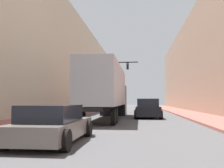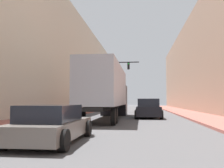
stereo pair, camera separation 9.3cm
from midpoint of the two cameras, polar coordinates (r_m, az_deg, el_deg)
sidewalk_right at (r=28.47m, az=16.85°, el=-6.46°), size 3.17×80.00×0.15m
sidewalk_left at (r=29.00m, az=-8.81°, el=-6.53°), size 3.17×80.00×0.15m
building_left at (r=31.05m, az=-16.93°, el=7.12°), size 6.00×80.00×14.54m
semi_truck at (r=19.98m, az=-1.30°, el=-1.49°), size 2.45×12.98×4.00m
sedan_car at (r=8.94m, az=-13.65°, el=-8.96°), size 2.05×4.40×1.28m
suv_car at (r=21.60m, az=8.00°, el=-5.61°), size 2.21×4.90×1.61m
traffic_signal_gantry at (r=33.43m, az=-1.21°, el=2.01°), size 5.70×0.35×6.89m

